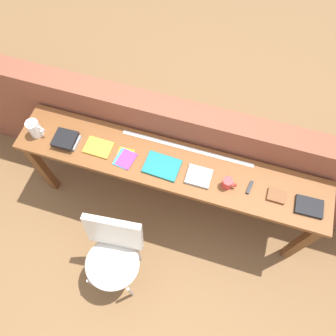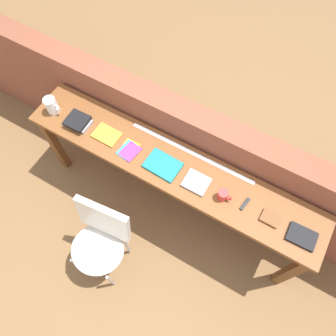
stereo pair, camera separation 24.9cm
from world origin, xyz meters
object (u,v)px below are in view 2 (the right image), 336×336
Objects in this scene: chair_white_moulded at (100,239)px; magazine_cycling at (107,135)px; pitcher_white at (52,105)px; pamphlet_pile_colourful at (129,150)px; mug at (223,195)px; book_stack_leftmost at (78,121)px; book_repair_rightmost at (302,236)px; multitool_folded at (245,204)px; leather_journal_brown at (270,218)px; book_open_centre at (163,165)px.

magazine_cycling is (-0.33, 0.69, 0.36)m from chair_white_moulded.
pitcher_white is at bearing 142.14° from chair_white_moulded.
magazine_cycling is 1.16× the size of pamphlet_pile_colourful.
chair_white_moulded is 8.10× the size of mug.
pitcher_white reaches higher than mug.
pitcher_white reaches higher than book_stack_leftmost.
magazine_cycling is at bearing 115.95° from chair_white_moulded.
mug is at bearing 0.36° from pamphlet_pile_colourful.
multitool_folded is at bearing 174.69° from book_repair_rightmost.
book_stack_leftmost is (-0.60, 0.66, 0.39)m from chair_white_moulded.
pamphlet_pile_colourful is 0.93× the size of book_repair_rightmost.
mug reaches higher than leather_journal_brown.
pitcher_white is 0.68× the size of book_open_centre.
pitcher_white reaches higher than chair_white_moulded.
magazine_cycling is at bearing 2.21° from pitcher_white.
multitool_folded is 0.85× the size of leather_journal_brown.
book_stack_leftmost is 1.57× the size of leather_journal_brown.
leather_journal_brown is at bearing 1.27° from pamphlet_pile_colourful.
pamphlet_pile_colourful is at bearing 98.86° from chair_white_moulded.
multitool_folded is (0.98, 0.04, 0.00)m from pamphlet_pile_colourful.
chair_white_moulded is at bearing -141.54° from multitool_folded.
chair_white_moulded is 1.17m from pitcher_white.
book_stack_leftmost is 0.95× the size of magazine_cycling.
chair_white_moulded is 1.18m from multitool_folded.
book_open_centre is 0.51m from mug.
pamphlet_pile_colourful is 1.68× the size of mug.
leather_journal_brown is (1.68, 0.02, -0.02)m from book_stack_leftmost.
magazine_cycling is 1.08× the size of book_repair_rightmost.
book_repair_rightmost is (1.32, 0.67, 0.37)m from chair_white_moulded.
book_open_centre is (0.53, -0.01, 0.00)m from magazine_cycling.
book_repair_rightmost is (2.17, 0.01, -0.06)m from pitcher_white.
pitcher_white reaches higher than leather_journal_brown.
pitcher_white is at bearing 179.49° from pamphlet_pile_colourful.
multitool_folded is at bearing 38.46° from chair_white_moulded.
book_repair_rightmost is (0.24, -0.01, 0.00)m from leather_journal_brown.
pitcher_white is (-0.86, 0.67, 0.43)m from chair_white_moulded.
pitcher_white is 0.26m from book_stack_leftmost.
magazine_cycling reaches higher than pamphlet_pile_colourful.
book_repair_rightmost reaches higher than book_open_centre.
magazine_cycling is 0.53m from book_open_centre.
book_repair_rightmost is at bearing 0.61° from magazine_cycling.
pitcher_white is 1.74m from multitool_folded.
mug reaches higher than pamphlet_pile_colourful.
magazine_cycling and multitool_folded have the same top height.
chair_white_moulded is 4.84× the size of pamphlet_pile_colourful.
leather_journal_brown is (1.18, 0.03, 0.01)m from pamphlet_pile_colourful.
pitcher_white is 1.06m from book_open_centre.
book_repair_rightmost is (1.65, -0.02, 0.00)m from magazine_cycling.
mug is (1.31, -0.00, 0.01)m from book_stack_leftmost.
book_repair_rightmost is at bearing -2.99° from leather_journal_brown.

